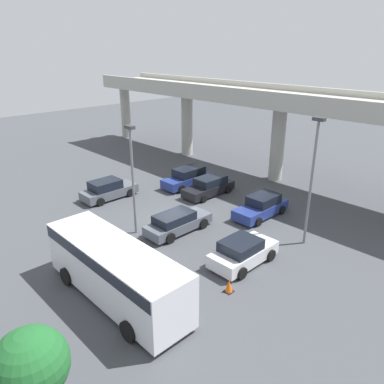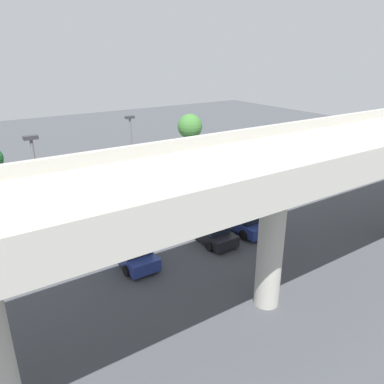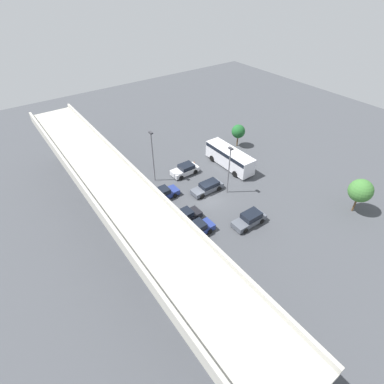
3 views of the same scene
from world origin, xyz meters
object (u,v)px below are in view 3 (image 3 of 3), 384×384
object	(u,v)px
parked_car_2	(183,217)
traffic_cone	(194,163)
parked_car_5	(185,170)
tree_front_left	(361,191)
parked_car_1	(195,230)
lamp_post_near_aisle	(153,153)
shuttle_bus	(230,157)
tree_front_centre	(238,131)
parked_car_4	(162,194)
parked_car_3	(208,187)
parked_car_0	(250,219)
lamp_post_mid_lot	(229,167)

from	to	relation	value
parked_car_2	traffic_cone	xyz separation A→B (m)	(9.96, -8.98, -0.40)
parked_car_5	tree_front_left	size ratio (longest dim) A/B	0.89
parked_car_1	lamp_post_near_aisle	size ratio (longest dim) A/B	0.59
tree_front_left	parked_car_1	bearing A→B (deg)	66.12
parked_car_5	shuttle_bus	xyz separation A→B (m)	(-2.32, -6.99, 1.00)
tree_front_centre	lamp_post_near_aisle	bearing A→B (deg)	92.11
parked_car_5	traffic_cone	bearing A→B (deg)	-154.68
traffic_cone	parked_car_4	bearing A→B (deg)	116.75
parked_car_4	traffic_cone	xyz separation A→B (m)	(4.38, -8.70, -0.41)
lamp_post_near_aisle	tree_front_left	bearing A→B (deg)	-140.26
parked_car_3	shuttle_bus	size ratio (longest dim) A/B	0.54
tree_front_left	parked_car_0	bearing A→B (deg)	64.07
parked_car_4	lamp_post_mid_lot	size ratio (longest dim) A/B	0.65
parked_car_0	parked_car_3	size ratio (longest dim) A/B	0.95
parked_car_1	parked_car_3	bearing A→B (deg)	42.22
parked_car_0	traffic_cone	xyz separation A→B (m)	(15.15, -2.43, -0.42)
lamp_post_mid_lot	tree_front_left	bearing A→B (deg)	-139.57
parked_car_0	parked_car_4	distance (m)	12.46
lamp_post_mid_lot	shuttle_bus	bearing A→B (deg)	-43.61
parked_car_5	tree_front_centre	distance (m)	12.93
parked_car_3	parked_car_5	xyz separation A→B (m)	(5.55, 0.07, 0.05)
parked_car_2	parked_car_3	world-z (taller)	parked_car_2
shuttle_bus	tree_front_centre	xyz separation A→B (m)	(4.19, -5.63, 1.06)
parked_car_3	lamp_post_mid_lot	bearing A→B (deg)	139.11
parked_car_1	parked_car_5	size ratio (longest dim) A/B	1.10
parked_car_0	parked_car_1	world-z (taller)	parked_car_1
parked_car_2	lamp_post_near_aisle	bearing A→B (deg)	80.55
tree_front_left	traffic_cone	world-z (taller)	tree_front_left
parked_car_2	parked_car_5	world-z (taller)	parked_car_5
parked_car_0	parked_car_3	distance (m)	8.37
parked_car_0	tree_front_centre	distance (m)	20.20
parked_car_5	parked_car_4	bearing A→B (deg)	27.35
parked_car_0	traffic_cone	bearing A→B (deg)	-99.11
shuttle_bus	tree_front_centre	bearing A→B (deg)	126.70
parked_car_2	lamp_post_mid_lot	xyz separation A→B (m)	(1.35, -8.55, 3.57)
parked_car_3	parked_car_4	size ratio (longest dim) A/B	1.03
parked_car_1	lamp_post_mid_lot	distance (m)	10.23
parked_car_1	traffic_cone	distance (m)	15.68
parked_car_3	traffic_cone	xyz separation A→B (m)	(6.79, -2.55, -0.37)
parked_car_1	parked_car_5	xyz separation A→B (m)	(11.51, -6.50, -0.06)
parked_car_2	tree_front_left	size ratio (longest dim) A/B	0.99
parked_car_3	tree_front_centre	world-z (taller)	tree_front_centre
traffic_cone	parked_car_2	bearing A→B (deg)	137.94
shuttle_bus	parked_car_5	bearing A→B (deg)	-108.37
lamp_post_mid_lot	tree_front_centre	bearing A→B (deg)	-48.47
parked_car_3	tree_front_left	world-z (taller)	tree_front_left
parked_car_4	shuttle_bus	distance (m)	13.14
tree_front_centre	parked_car_0	bearing A→B (deg)	141.78
parked_car_5	shuttle_bus	distance (m)	7.44
parked_car_1	parked_car_5	world-z (taller)	parked_car_1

